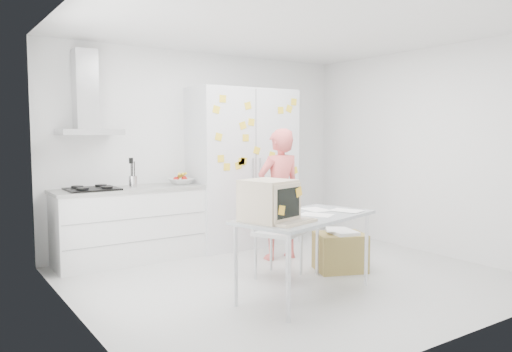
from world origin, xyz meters
TOP-DOWN VIEW (x-y plane):
  - floor at (0.00, 0.00)m, footprint 4.50×4.00m
  - walls at (0.00, 0.72)m, footprint 4.52×4.01m
  - ceiling at (0.00, 0.00)m, footprint 4.50×4.00m
  - counter_run at (-1.20, 1.70)m, footprint 1.84×0.63m
  - range_hood at (-1.65, 1.84)m, footprint 0.70×0.48m
  - tall_cabinet at (0.45, 1.67)m, footprint 1.50×0.68m
  - person at (0.40, 0.75)m, footprint 0.62×0.43m
  - desk at (-0.54, -0.58)m, footprint 1.61×1.10m
  - chair at (-0.12, 0.18)m, footprint 0.63×0.63m
  - cardboard_box at (0.66, -0.09)m, footprint 0.67×0.61m

SIDE VIEW (x-z plane):
  - floor at x=0.00m, z-range -0.02..0.00m
  - cardboard_box at x=0.66m, z-range -0.01..0.47m
  - counter_run at x=-1.20m, z-range -0.17..1.11m
  - chair at x=-0.12m, z-range 0.07..1.10m
  - person at x=0.40m, z-range 0.00..1.64m
  - desk at x=-0.54m, z-range 0.30..1.47m
  - tall_cabinet at x=0.45m, z-range 0.00..2.20m
  - walls at x=0.00m, z-range 0.00..2.70m
  - range_hood at x=-1.65m, z-range 1.45..2.46m
  - ceiling at x=0.00m, z-range 2.69..2.71m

